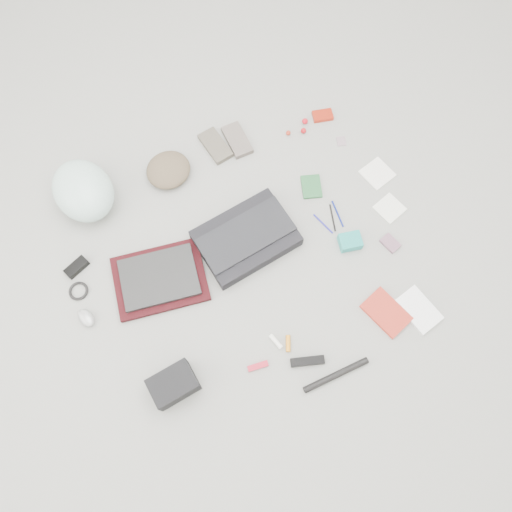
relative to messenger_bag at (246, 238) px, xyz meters
name	(u,v)px	position (x,y,z in m)	size (l,w,h in m)	color
ground_plane	(256,260)	(0.01, -0.10, -0.04)	(4.00, 4.00, 0.00)	gray
messenger_bag	(246,238)	(0.00, 0.00, 0.00)	(0.42, 0.30, 0.07)	black
bag_flap	(246,235)	(0.00, 0.00, 0.04)	(0.42, 0.19, 0.01)	black
laptop_sleeve	(160,279)	(-0.42, -0.03, -0.02)	(0.40, 0.30, 0.03)	black
laptop	(159,277)	(-0.42, -0.03, 0.00)	(0.33, 0.24, 0.02)	black
bike_helmet	(83,191)	(-0.60, 0.47, 0.06)	(0.26, 0.33, 0.20)	silver
beanie	(168,170)	(-0.21, 0.46, 0.00)	(0.21, 0.20, 0.07)	brown
mitten_left	(215,146)	(0.05, 0.52, -0.02)	(0.09, 0.19, 0.03)	#5B5347
mitten_right	(237,140)	(0.16, 0.51, -0.02)	(0.09, 0.19, 0.03)	#695E56
power_brick	(77,267)	(-0.75, 0.17, -0.02)	(0.11, 0.05, 0.03)	black
cable_coil	(78,291)	(-0.77, 0.06, -0.03)	(0.09, 0.09, 0.01)	black
mouse	(86,318)	(-0.77, -0.07, -0.02)	(0.06, 0.09, 0.04)	#9F9FA0
camera_bag	(174,385)	(-0.51, -0.49, 0.02)	(0.18, 0.13, 0.12)	black
multitool	(258,366)	(-0.17, -0.54, -0.03)	(0.09, 0.02, 0.01)	#AE1728
toiletry_tube_white	(276,341)	(-0.06, -0.48, -0.02)	(0.02, 0.02, 0.07)	white
toiletry_tube_orange	(288,343)	(-0.01, -0.50, -0.03)	(0.02, 0.02, 0.07)	orange
u_lock	(307,361)	(0.03, -0.60, -0.02)	(0.14, 0.04, 0.03)	black
bike_pump	(336,375)	(0.12, -0.70, -0.02)	(0.03, 0.03, 0.30)	black
book_red	(386,312)	(0.43, -0.54, -0.02)	(0.13, 0.19, 0.02)	red
book_white	(418,310)	(0.57, -0.59, -0.03)	(0.12, 0.19, 0.02)	white
notepad	(311,187)	(0.39, 0.14, -0.03)	(0.09, 0.12, 0.01)	#23592F
pen_blue	(323,224)	(0.36, -0.06, -0.03)	(0.01, 0.01, 0.13)	#1A179A
pen_black	(333,218)	(0.41, -0.05, -0.03)	(0.01, 0.01, 0.14)	black
pen_navy	(338,214)	(0.44, -0.04, -0.03)	(0.01, 0.01, 0.14)	navy
accordion_wallet	(350,242)	(0.43, -0.19, -0.01)	(0.10, 0.08, 0.05)	teal
card_deck	(390,243)	(0.60, -0.26, -0.03)	(0.06, 0.08, 0.02)	#845A6E
napkin_top	(377,173)	(0.71, 0.08, -0.03)	(0.13, 0.13, 0.01)	white
napkin_bottom	(390,208)	(0.68, -0.11, -0.03)	(0.12, 0.12, 0.01)	white
lollipop_a	(288,133)	(0.41, 0.45, -0.02)	(0.02, 0.02, 0.02)	#AA2D19
lollipop_b	(303,131)	(0.48, 0.43, -0.02)	(0.03, 0.03, 0.03)	red
lollipop_c	(305,121)	(0.51, 0.48, -0.02)	(0.03, 0.03, 0.03)	red
altoids_tin	(323,116)	(0.61, 0.48, -0.02)	(0.10, 0.06, 0.02)	#A62310
stamp_sheet	(341,141)	(0.63, 0.31, -0.03)	(0.04, 0.05, 0.00)	gray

